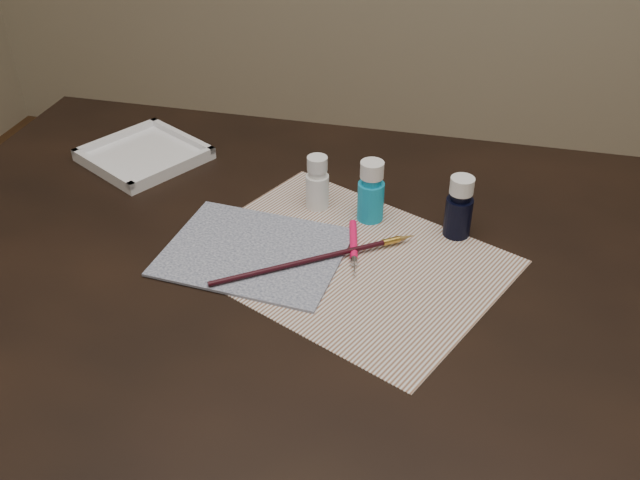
% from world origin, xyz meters
% --- Properties ---
extents(table, '(1.30, 0.90, 0.75)m').
position_xyz_m(table, '(0.00, 0.00, 0.38)').
color(table, black).
rests_on(table, ground).
extents(paper, '(0.51, 0.46, 0.00)m').
position_xyz_m(paper, '(0.03, 0.03, 0.75)').
color(paper, white).
rests_on(paper, table).
extents(canvas, '(0.26, 0.22, 0.00)m').
position_xyz_m(canvas, '(-0.10, 0.01, 0.75)').
color(canvas, '#151E3E').
rests_on(canvas, paper).
extents(paint_bottle_white, '(0.04, 0.04, 0.09)m').
position_xyz_m(paint_bottle_white, '(-0.04, 0.16, 0.79)').
color(paint_bottle_white, white).
rests_on(paint_bottle_white, table).
extents(paint_bottle_cyan, '(0.04, 0.04, 0.10)m').
position_xyz_m(paint_bottle_cyan, '(0.04, 0.14, 0.80)').
color(paint_bottle_cyan, '#119FCE').
rests_on(paint_bottle_cyan, table).
extents(paint_bottle_navy, '(0.05, 0.05, 0.10)m').
position_xyz_m(paint_bottle_navy, '(0.17, 0.13, 0.80)').
color(paint_bottle_navy, black).
rests_on(paint_bottle_navy, table).
extents(paintbrush, '(0.26, 0.19, 0.01)m').
position_xyz_m(paintbrush, '(-0.01, 0.01, 0.76)').
color(paintbrush, black).
rests_on(paintbrush, canvas).
extents(craft_knife, '(0.04, 0.13, 0.01)m').
position_xyz_m(craft_knife, '(0.04, 0.05, 0.76)').
color(craft_knife, '#FF0F51').
rests_on(craft_knife, paper).
extents(palette_tray, '(0.24, 0.24, 0.02)m').
position_xyz_m(palette_tray, '(-0.37, 0.24, 0.76)').
color(palette_tray, white).
rests_on(palette_tray, table).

